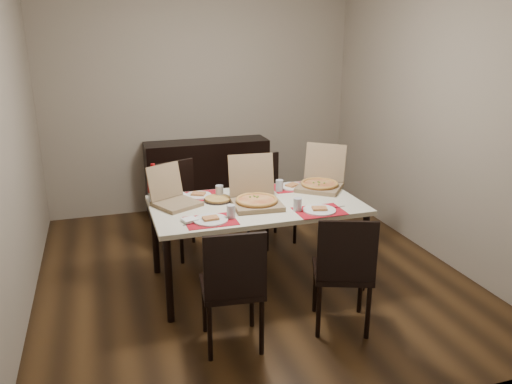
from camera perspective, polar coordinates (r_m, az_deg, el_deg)
ground at (r=4.80m, az=-0.79°, el=-9.17°), size 3.80×4.00×0.02m
room_walls at (r=4.71m, az=-2.45°, el=12.53°), size 3.84×4.02×2.62m
sideboard at (r=6.24m, az=-5.55°, el=1.77°), size 1.50×0.40×0.90m
dining_table at (r=4.36m, az=-0.00°, el=-2.09°), size 1.80×1.00×0.75m
chair_near_left at (r=3.49m, az=-2.65°, el=-10.48°), size 0.46×0.46×0.93m
chair_near_right at (r=3.76m, az=9.98°, el=-8.61°), size 0.54×0.54×0.93m
chair_far_left at (r=5.10m, az=-8.40°, el=-1.31°), size 0.55×0.55×0.93m
chair_far_right at (r=5.32m, az=1.36°, el=-0.31°), size 0.52×0.52×0.93m
setting_near_left at (r=3.95m, az=-4.90°, el=-2.98°), size 0.43×0.30×0.11m
setting_near_right at (r=4.16m, az=6.64°, el=-1.91°), size 0.46×0.30×0.11m
setting_far_left at (r=4.52m, az=-6.22°, el=-0.27°), size 0.49×0.30×0.11m
setting_far_right at (r=4.74m, az=3.81°, el=0.66°), size 0.44×0.30×0.11m
napkin_loose at (r=4.26m, az=0.98°, el=-1.47°), size 0.15×0.15×0.02m
pizza_box_center at (r=4.27m, az=-0.03°, el=-0.71°), size 0.43×0.47×0.40m
pizza_box_right at (r=4.77m, az=7.38°, el=1.13°), size 0.58×0.58×0.39m
pizza_box_left at (r=4.33m, az=-9.37°, el=-0.71°), size 0.46×0.48×0.33m
faina_plate at (r=4.40m, az=-4.38°, el=-0.84°), size 0.25×0.25×0.03m
dip_bowl at (r=4.52m, az=0.91°, el=-0.24°), size 0.13×0.13×0.03m
soda_bottle at (r=4.43m, az=-11.57°, el=0.73°), size 0.11×0.11×0.34m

